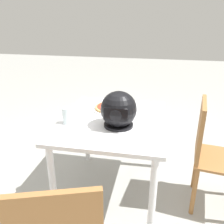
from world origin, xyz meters
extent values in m
plane|color=#9E9E99|center=(0.00, 0.00, 0.00)|extent=(14.00, 14.00, 0.00)
cube|color=white|center=(0.00, 0.00, 0.69)|extent=(0.85, 0.99, 0.03)
cylinder|color=white|center=(-0.36, -0.43, 0.34)|extent=(0.05, 0.05, 0.67)
cylinder|color=white|center=(0.36, -0.43, 0.34)|extent=(0.05, 0.05, 0.67)
cylinder|color=white|center=(-0.36, 0.43, 0.34)|extent=(0.05, 0.05, 0.67)
cylinder|color=white|center=(0.36, 0.43, 0.34)|extent=(0.05, 0.05, 0.67)
cylinder|color=white|center=(0.05, -0.21, 0.71)|extent=(0.34, 0.34, 0.01)
cylinder|color=tan|center=(0.05, -0.21, 0.73)|extent=(0.29, 0.29, 0.02)
cylinder|color=red|center=(0.05, -0.21, 0.74)|extent=(0.26, 0.26, 0.00)
sphere|color=#234C1E|center=(0.09, -0.18, 0.75)|extent=(0.04, 0.04, 0.04)
sphere|color=#234C1E|center=(0.07, -0.31, 0.75)|extent=(0.03, 0.03, 0.03)
sphere|color=#234C1E|center=(0.10, -0.21, 0.75)|extent=(0.04, 0.04, 0.04)
sphere|color=#234C1E|center=(0.06, -0.16, 0.75)|extent=(0.04, 0.04, 0.04)
cylinder|color=#E0D172|center=(-0.05, -0.24, 0.74)|extent=(0.02, 0.02, 0.01)
cylinder|color=#E0D172|center=(0.02, -0.14, 0.75)|extent=(0.02, 0.02, 0.02)
cylinder|color=#E0D172|center=(0.11, -0.25, 0.75)|extent=(0.02, 0.02, 0.02)
cylinder|color=#E0D172|center=(0.06, -0.25, 0.74)|extent=(0.03, 0.03, 0.01)
sphere|color=black|center=(-0.07, 0.11, 0.84)|extent=(0.27, 0.27, 0.27)
cylinder|color=black|center=(-0.07, 0.11, 0.71)|extent=(0.22, 0.22, 0.02)
cube|color=black|center=(-0.07, 0.23, 0.85)|extent=(0.17, 0.02, 0.09)
cylinder|color=silver|center=(0.33, 0.14, 0.77)|extent=(0.07, 0.07, 0.13)
cube|color=#996638|center=(-0.87, 0.02, 0.44)|extent=(0.45, 0.45, 0.02)
cube|color=#996638|center=(-0.69, -0.01, 0.68)|extent=(0.08, 0.38, 0.45)
cylinder|color=#996638|center=(-0.73, -0.18, 0.21)|extent=(0.04, 0.04, 0.43)
cylinder|color=#996638|center=(-0.68, 0.16, 0.21)|extent=(0.04, 0.04, 0.43)
camera|label=1|loc=(-0.34, 1.77, 1.51)|focal=38.85mm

